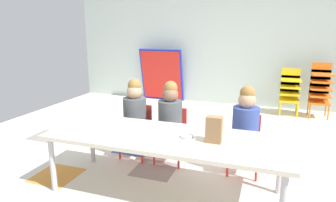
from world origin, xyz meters
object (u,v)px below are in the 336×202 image
Objects in this scene: seated_child_far_right at (246,122)px; paper_bag_brown at (214,129)px; seated_child_near_camera at (135,111)px; folded_activity_table at (162,75)px; paper_plate_near_edge at (186,138)px; kid_chair_orange_stack at (320,87)px; paper_plate_center_table at (143,128)px; donut_powdered_on_plate at (186,136)px; kid_chair_yellow_stack at (290,89)px; craft_table at (165,140)px; seated_child_middle_seat at (170,115)px.

seated_child_far_right is 4.17× the size of paper_bag_brown.
folded_activity_table reaches higher than seated_child_near_camera.
seated_child_far_right is 5.10× the size of paper_plate_near_edge.
seated_child_near_camera reaches higher than kid_chair_orange_stack.
seated_child_near_camera is 5.10× the size of paper_plate_center_table.
paper_bag_brown is at bearing -2.01° from donut_powdered_on_plate.
paper_bag_brown is at bearing -2.01° from paper_plate_near_edge.
folded_activity_table is at bearing 107.57° from paper_plate_center_table.
kid_chair_orange_stack reaches higher than paper_bag_brown.
donut_powdered_on_plate is (-0.99, -3.12, 0.11)m from kid_chair_yellow_stack.
kid_chair_orange_stack is 8.25× the size of donut_powdered_on_plate.
paper_plate_center_table is (-0.26, 0.10, 0.04)m from craft_table.
folded_activity_table is at bearing 113.73° from paper_plate_near_edge.
paper_bag_brown is (-1.22, -3.13, 0.14)m from kid_chair_orange_stack.
seated_child_middle_seat is 2.85m from kid_chair_yellow_stack.
seated_child_near_camera reaches higher than paper_bag_brown.
seated_child_middle_seat is at bearing 119.80° from paper_plate_near_edge.
paper_bag_brown is (-0.21, -0.62, 0.10)m from seated_child_far_right.
seated_child_far_right reaches higher than paper_plate_near_edge.
seated_child_far_right is 0.66m from paper_bag_brown.
paper_bag_brown is (1.01, -0.62, 0.10)m from seated_child_near_camera.
paper_plate_center_table is (1.04, -3.27, 0.01)m from folded_activity_table.
paper_bag_brown reaches higher than paper_plate_center_table.
kid_chair_orange_stack is at bearing 48.37° from seated_child_near_camera.
seated_child_middle_seat reaches higher than craft_table.
seated_child_far_right is 2.57m from kid_chair_yellow_stack.
seated_child_middle_seat is 5.10× the size of paper_plate_center_table.
craft_table is at bearing -69.00° from folded_activity_table.
craft_table is 9.62× the size of paper_bag_brown.
donut_powdered_on_plate is (0.19, -0.00, 0.06)m from craft_table.
paper_plate_near_edge is 1.61× the size of donut_powdered_on_plate.
seated_child_middle_seat is at bearing 180.00° from seated_child_far_right.
seated_child_middle_seat is at bearing 78.82° from paper_plate_center_table.
paper_plate_center_table is (-0.10, -0.50, -0.00)m from seated_child_middle_seat.
craft_table is 11.76× the size of paper_plate_center_table.
folded_activity_table is (-2.47, 0.26, 0.08)m from kid_chair_yellow_stack.
seated_child_far_right is at bearing 43.61° from craft_table.
paper_bag_brown is at bearing -108.58° from seated_child_far_right.
seated_child_middle_seat is 4.17× the size of paper_bag_brown.
folded_activity_table reaches higher than donut_powdered_on_plate.
seated_child_middle_seat is at bearing -67.69° from folded_activity_table.
seated_child_far_right is 0.75m from donut_powdered_on_plate.
paper_plate_center_table is (-1.91, -3.01, 0.03)m from kid_chair_orange_stack.
craft_table is 0.84m from seated_child_near_camera.
kid_chair_orange_stack is 3.44m from donut_powdered_on_plate.
seated_child_middle_seat is at bearing 0.00° from seated_child_near_camera.
craft_table is at bearing -75.30° from seated_child_middle_seat.
paper_plate_near_edge is (1.48, -3.37, 0.01)m from folded_activity_table.
seated_child_near_camera and seated_child_far_right have the same top height.
kid_chair_yellow_stack reaches higher than paper_plate_center_table.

